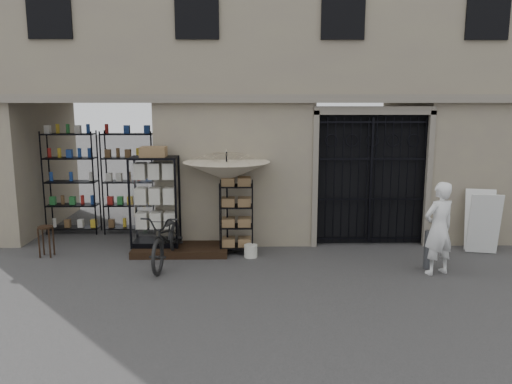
{
  "coord_description": "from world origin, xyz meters",
  "views": [
    {
      "loc": [
        -0.97,
        -8.71,
        3.2
      ],
      "look_at": [
        -0.8,
        1.4,
        1.35
      ],
      "focal_mm": 35.0,
      "sensor_mm": 36.0,
      "label": 1
    }
  ],
  "objects_px": {
    "easel_sign": "(482,222)",
    "market_umbrella": "(227,166)",
    "display_cabinet": "(155,206)",
    "bicycle": "(168,264)",
    "shopkeeper": "(436,273)",
    "wooden_stool": "(46,241)",
    "steel_bollard": "(428,250)",
    "white_bucket": "(251,251)",
    "wire_rack": "(236,218)"
  },
  "relations": [
    {
      "from": "wooden_stool",
      "to": "easel_sign",
      "type": "relative_size",
      "value": 0.49
    },
    {
      "from": "market_umbrella",
      "to": "bicycle",
      "type": "height_order",
      "value": "market_umbrella"
    },
    {
      "from": "wire_rack",
      "to": "steel_bollard",
      "type": "height_order",
      "value": "wire_rack"
    },
    {
      "from": "wire_rack",
      "to": "easel_sign",
      "type": "relative_size",
      "value": 1.18
    },
    {
      "from": "display_cabinet",
      "to": "shopkeeper",
      "type": "height_order",
      "value": "display_cabinet"
    },
    {
      "from": "shopkeeper",
      "to": "steel_bollard",
      "type": "bearing_deg",
      "value": -96.06
    },
    {
      "from": "white_bucket",
      "to": "wooden_stool",
      "type": "bearing_deg",
      "value": 178.4
    },
    {
      "from": "display_cabinet",
      "to": "wire_rack",
      "type": "distance_m",
      "value": 1.74
    },
    {
      "from": "display_cabinet",
      "to": "shopkeeper",
      "type": "distance_m",
      "value": 5.78
    },
    {
      "from": "shopkeeper",
      "to": "white_bucket",
      "type": "bearing_deg",
      "value": -38.71
    },
    {
      "from": "easel_sign",
      "to": "market_umbrella",
      "type": "bearing_deg",
      "value": -168.12
    },
    {
      "from": "display_cabinet",
      "to": "bicycle",
      "type": "height_order",
      "value": "display_cabinet"
    },
    {
      "from": "display_cabinet",
      "to": "white_bucket",
      "type": "relative_size",
      "value": 7.51
    },
    {
      "from": "white_bucket",
      "to": "market_umbrella",
      "type": "bearing_deg",
      "value": 144.41
    },
    {
      "from": "display_cabinet",
      "to": "wooden_stool",
      "type": "distance_m",
      "value": 2.35
    },
    {
      "from": "shopkeeper",
      "to": "market_umbrella",
      "type": "bearing_deg",
      "value": -41.36
    },
    {
      "from": "display_cabinet",
      "to": "shopkeeper",
      "type": "bearing_deg",
      "value": -27.65
    },
    {
      "from": "display_cabinet",
      "to": "market_umbrella",
      "type": "height_order",
      "value": "market_umbrella"
    },
    {
      "from": "bicycle",
      "to": "shopkeeper",
      "type": "bearing_deg",
      "value": -1.94
    },
    {
      "from": "bicycle",
      "to": "shopkeeper",
      "type": "distance_m",
      "value": 5.18
    },
    {
      "from": "display_cabinet",
      "to": "wire_rack",
      "type": "relative_size",
      "value": 1.33
    },
    {
      "from": "display_cabinet",
      "to": "bicycle",
      "type": "xyz_separation_m",
      "value": [
        0.37,
        -0.81,
        -1.0
      ]
    },
    {
      "from": "market_umbrella",
      "to": "easel_sign",
      "type": "relative_size",
      "value": 1.98
    },
    {
      "from": "market_umbrella",
      "to": "bicycle",
      "type": "relative_size",
      "value": 1.28
    },
    {
      "from": "bicycle",
      "to": "easel_sign",
      "type": "height_order",
      "value": "easel_sign"
    },
    {
      "from": "display_cabinet",
      "to": "white_bucket",
      "type": "height_order",
      "value": "display_cabinet"
    },
    {
      "from": "market_umbrella",
      "to": "easel_sign",
      "type": "xyz_separation_m",
      "value": [
        5.41,
        -0.12,
        -1.19
      ]
    },
    {
      "from": "white_bucket",
      "to": "shopkeeper",
      "type": "height_order",
      "value": "white_bucket"
    },
    {
      "from": "wooden_stool",
      "to": "steel_bollard",
      "type": "xyz_separation_m",
      "value": [
        7.66,
        -0.9,
        0.04
      ]
    },
    {
      "from": "easel_sign",
      "to": "shopkeeper",
      "type": "bearing_deg",
      "value": -124.77
    },
    {
      "from": "wooden_stool",
      "to": "shopkeeper",
      "type": "height_order",
      "value": "wooden_stool"
    },
    {
      "from": "display_cabinet",
      "to": "bicycle",
      "type": "bearing_deg",
      "value": -78.35
    },
    {
      "from": "steel_bollard",
      "to": "shopkeeper",
      "type": "xyz_separation_m",
      "value": [
        0.08,
        -0.28,
        -0.38
      ]
    },
    {
      "from": "display_cabinet",
      "to": "market_umbrella",
      "type": "xyz_separation_m",
      "value": [
        1.52,
        -0.06,
        0.86
      ]
    },
    {
      "from": "market_umbrella",
      "to": "white_bucket",
      "type": "height_order",
      "value": "market_umbrella"
    },
    {
      "from": "wire_rack",
      "to": "wooden_stool",
      "type": "height_order",
      "value": "wire_rack"
    },
    {
      "from": "wooden_stool",
      "to": "steel_bollard",
      "type": "relative_size",
      "value": 0.85
    },
    {
      "from": "wooden_stool",
      "to": "steel_bollard",
      "type": "height_order",
      "value": "steel_bollard"
    },
    {
      "from": "wire_rack",
      "to": "shopkeeper",
      "type": "distance_m",
      "value": 4.1
    },
    {
      "from": "shopkeeper",
      "to": "bicycle",
      "type": "bearing_deg",
      "value": -29.14
    },
    {
      "from": "wire_rack",
      "to": "market_umbrella",
      "type": "bearing_deg",
      "value": 145.23
    },
    {
      "from": "bicycle",
      "to": "steel_bollard",
      "type": "bearing_deg",
      "value": 1.05
    },
    {
      "from": "wire_rack",
      "to": "white_bucket",
      "type": "height_order",
      "value": "wire_rack"
    },
    {
      "from": "bicycle",
      "to": "market_umbrella",
      "type": "bearing_deg",
      "value": 38.46
    },
    {
      "from": "white_bucket",
      "to": "wooden_stool",
      "type": "height_order",
      "value": "wooden_stool"
    },
    {
      "from": "wire_rack",
      "to": "bicycle",
      "type": "xyz_separation_m",
      "value": [
        -1.35,
        -0.71,
        -0.76
      ]
    },
    {
      "from": "display_cabinet",
      "to": "easel_sign",
      "type": "distance_m",
      "value": 6.94
    },
    {
      "from": "steel_bollard",
      "to": "easel_sign",
      "type": "height_order",
      "value": "easel_sign"
    },
    {
      "from": "easel_sign",
      "to": "wire_rack",
      "type": "bearing_deg",
      "value": -167.75
    },
    {
      "from": "bicycle",
      "to": "steel_bollard",
      "type": "relative_size",
      "value": 2.68
    }
  ]
}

